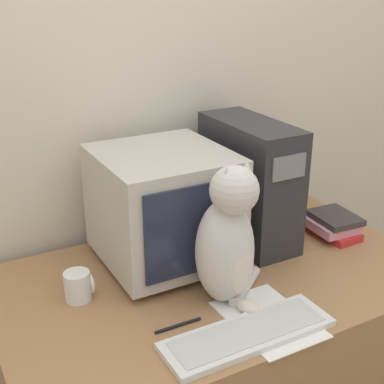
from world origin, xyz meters
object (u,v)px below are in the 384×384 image
(keyboard, at_px, (248,334))
(crt_monitor, at_px, (164,207))
(pen, at_px, (178,325))
(mug, at_px, (79,286))
(book_stack, at_px, (332,224))
(computer_tower, at_px, (249,182))
(cat, at_px, (228,242))

(keyboard, bearing_deg, crt_monitor, 91.76)
(pen, xyz_separation_m, mug, (-0.19, 0.26, 0.04))
(keyboard, bearing_deg, book_stack, 30.14)
(mug, bearing_deg, book_stack, -2.14)
(computer_tower, xyz_separation_m, pen, (-0.47, -0.36, -0.21))
(computer_tower, bearing_deg, pen, -142.47)
(mug, bearing_deg, crt_monitor, 14.71)
(crt_monitor, relative_size, keyboard, 0.89)
(book_stack, bearing_deg, pen, -163.30)
(keyboard, distance_m, cat, 0.26)
(crt_monitor, xyz_separation_m, computer_tower, (0.34, 0.01, 0.02))
(cat, xyz_separation_m, pen, (-0.18, -0.05, -0.19))
(crt_monitor, distance_m, mug, 0.37)
(computer_tower, relative_size, book_stack, 2.05)
(book_stack, bearing_deg, crt_monitor, 169.14)
(computer_tower, bearing_deg, cat, -132.18)
(book_stack, distance_m, mug, 0.94)
(book_stack, bearing_deg, keyboard, -149.86)
(crt_monitor, height_order, cat, cat)
(crt_monitor, bearing_deg, book_stack, -10.86)
(keyboard, distance_m, pen, 0.19)
(keyboard, height_order, book_stack, book_stack)
(crt_monitor, xyz_separation_m, mug, (-0.32, -0.08, -0.15))
(computer_tower, height_order, mug, computer_tower)
(cat, relative_size, pen, 3.12)
(crt_monitor, distance_m, keyboard, 0.51)
(crt_monitor, height_order, keyboard, crt_monitor)
(mug, bearing_deg, cat, -29.57)
(cat, height_order, pen, cat)
(pen, relative_size, mug, 1.55)
(computer_tower, bearing_deg, crt_monitor, -177.54)
(book_stack, bearing_deg, mug, 177.86)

